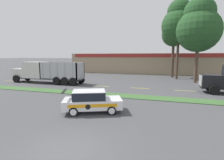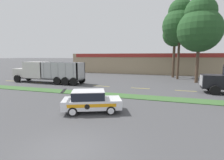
% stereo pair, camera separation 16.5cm
% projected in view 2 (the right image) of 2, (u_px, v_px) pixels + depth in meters
% --- Properties ---
extents(ground_plane, '(600.00, 600.00, 0.00)m').
position_uv_depth(ground_plane, '(65.00, 150.00, 7.75)').
color(ground_plane, '#474749').
extents(grass_verge, '(120.00, 1.92, 0.06)m').
position_uv_depth(grass_verge, '(125.00, 96.00, 18.05)').
color(grass_verge, '#3D6633').
rests_on(grass_verge, ground_plane).
extents(centre_line_0, '(2.40, 0.14, 0.01)m').
position_uv_depth(centre_line_0, '(11.00, 81.00, 29.13)').
color(centre_line_0, yellow).
rests_on(centre_line_0, ground_plane).
extents(centre_line_1, '(2.40, 0.14, 0.01)m').
position_uv_depth(centre_line_1, '(38.00, 82.00, 27.46)').
color(centre_line_1, yellow).
rests_on(centre_line_1, ground_plane).
extents(centre_line_2, '(2.40, 0.14, 0.01)m').
position_uv_depth(centre_line_2, '(67.00, 84.00, 25.80)').
color(centre_line_2, yellow).
rests_on(centre_line_2, ground_plane).
extents(centre_line_3, '(2.40, 0.14, 0.01)m').
position_uv_depth(centre_line_3, '(101.00, 86.00, 24.13)').
color(centre_line_3, yellow).
rests_on(centre_line_3, ground_plane).
extents(centre_line_4, '(2.40, 0.14, 0.01)m').
position_uv_depth(centre_line_4, '(140.00, 88.00, 22.46)').
color(centre_line_4, yellow).
rests_on(centre_line_4, ground_plane).
extents(centre_line_5, '(2.40, 0.14, 0.01)m').
position_uv_depth(centre_line_5, '(186.00, 91.00, 20.80)').
color(centre_line_5, yellow).
rests_on(centre_line_5, ground_plane).
extents(dump_truck_mid, '(11.88, 2.64, 3.31)m').
position_uv_depth(dump_truck_mid, '(42.00, 72.00, 27.19)').
color(dump_truck_mid, black).
rests_on(dump_truck_mid, ground_plane).
extents(rally_car, '(4.65, 3.42, 1.65)m').
position_uv_depth(rally_car, '(91.00, 101.00, 12.93)').
color(rally_car, white).
rests_on(rally_car, ground_plane).
extents(traffic_cone, '(0.37, 0.37, 0.51)m').
position_uv_depth(traffic_cone, '(89.00, 101.00, 15.05)').
color(traffic_cone, black).
rests_on(traffic_cone, ground_plane).
extents(store_building_backdrop, '(38.65, 12.10, 4.70)m').
position_uv_depth(store_building_backdrop, '(153.00, 63.00, 44.12)').
color(store_building_backdrop, '#9E896B').
rests_on(store_building_backdrop, ground_plane).
extents(tree_behind_left, '(6.50, 6.50, 12.83)m').
position_uv_depth(tree_behind_left, '(200.00, 26.00, 26.11)').
color(tree_behind_left, brown).
rests_on(tree_behind_left, ground_plane).
extents(tree_behind_centre, '(4.51, 4.51, 11.54)m').
position_uv_depth(tree_behind_centre, '(175.00, 32.00, 32.89)').
color(tree_behind_centre, brown).
rests_on(tree_behind_centre, ground_plane).
extents(tree_behind_right, '(5.98, 5.98, 13.83)m').
position_uv_depth(tree_behind_right, '(180.00, 22.00, 30.15)').
color(tree_behind_right, brown).
rests_on(tree_behind_right, ground_plane).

